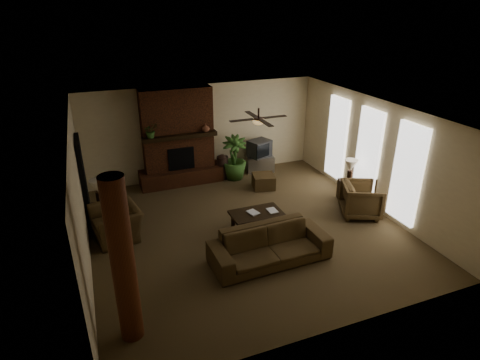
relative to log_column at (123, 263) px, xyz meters
name	(u,v)px	position (x,y,z in m)	size (l,w,h in m)	color
room_shell	(246,175)	(2.95, 2.40, 0.00)	(7.00, 7.00, 7.00)	brown
fireplace	(179,145)	(2.15, 5.62, -0.24)	(2.40, 0.70, 2.80)	#572B17
windows	(368,154)	(6.40, 2.60, -0.05)	(0.08, 3.65, 2.35)	white
log_column	(123,263)	(0.00, 0.00, 0.00)	(0.36, 0.36, 2.80)	brown
doorway	(84,181)	(-0.49, 4.20, -0.35)	(0.10, 1.00, 2.10)	black
ceiling_fan	(258,120)	(3.35, 2.70, 1.13)	(1.35, 1.35, 0.37)	black
sofa	(270,240)	(2.93, 1.05, -0.92)	(2.47, 0.72, 0.96)	#513E22
armchair_left	(116,218)	(0.08, 3.13, -0.91)	(1.12, 0.73, 0.98)	#513E22
armchair_right	(362,198)	(5.88, 1.99, -0.93)	(0.91, 0.85, 0.94)	#513E22
coffee_table	(257,215)	(3.18, 2.32, -1.03)	(1.20, 0.70, 0.43)	black
ottoman	(263,181)	(4.28, 4.35, -1.20)	(0.60, 0.60, 0.40)	#513E22
tv_stand	(260,163)	(4.69, 5.55, -1.15)	(0.85, 0.50, 0.50)	#ACACAE
tv	(260,148)	(4.67, 5.54, -0.64)	(0.78, 0.71, 0.52)	#353537
floor_vase	(223,165)	(3.40, 5.42, -0.97)	(0.34, 0.34, 0.77)	#33221C
floor_plant	(234,167)	(3.73, 5.30, -1.03)	(0.74, 1.32, 0.74)	#355D25
side_table_left	(102,216)	(-0.20, 3.73, -1.12)	(0.50, 0.50, 0.55)	black
lamp_left	(98,188)	(-0.20, 3.78, -0.40)	(0.44, 0.44, 0.65)	black
side_table_right	(348,191)	(6.08, 2.79, -1.12)	(0.50, 0.50, 0.55)	black
lamp_right	(351,167)	(6.02, 2.74, -0.40)	(0.46, 0.46, 0.65)	black
mantel_plant	(151,132)	(1.35, 5.35, 0.32)	(0.38, 0.42, 0.33)	#355D25
mantel_vase	(206,128)	(2.89, 5.34, 0.27)	(0.22, 0.23, 0.22)	brown
book_a	(249,209)	(2.99, 2.30, -0.83)	(0.22, 0.03, 0.29)	#999999
book_b	(268,206)	(3.45, 2.26, -0.82)	(0.21, 0.02, 0.29)	#999999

